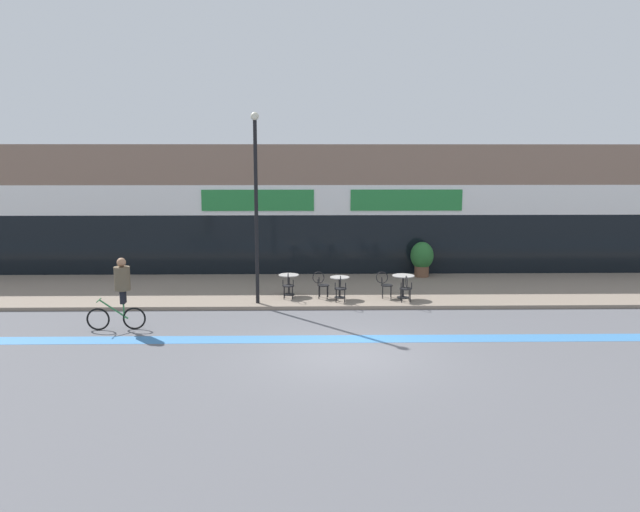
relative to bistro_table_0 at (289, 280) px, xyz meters
The scene contains 15 objects.
ground_plane 6.43m from the bistro_table_0, 75.19° to the right, with size 120.00×120.00×0.00m, color #5B5B60.
sidewalk_slab 2.03m from the bistro_table_0, 32.89° to the left, with size 40.00×5.50×0.12m, color gray.
storefront_facade 6.33m from the bistro_table_0, 74.16° to the left, with size 40.00×4.06×5.32m.
bike_lane_stripe 5.19m from the bistro_table_0, 71.49° to the right, with size 36.00×0.70×0.01m, color #3D7AB7.
bistro_table_0 is the anchor object (origin of this frame).
bistro_table_1 1.80m from the bistro_table_0, 15.70° to the right, with size 0.65×0.65×0.72m.
bistro_table_2 3.92m from the bistro_table_0, ahead, with size 0.75×0.75×0.77m.
cafe_chair_0_near 0.63m from the bistro_table_0, 90.06° to the right, with size 0.40×0.58×0.90m.
cafe_chair_1_near 2.06m from the bistro_table_0, 32.77° to the right, with size 0.43×0.59×0.90m.
cafe_chair_1_side 1.21m from the bistro_table_0, 23.32° to the right, with size 0.60×0.45×0.90m.
cafe_chair_2_near 4.05m from the bistro_table_0, 16.52° to the right, with size 0.41×0.58×0.90m.
cafe_chair_2_side 3.30m from the bistro_table_0, ahead, with size 0.59×0.44×0.90m.
planter_pot 6.09m from the bistro_table_0, 31.60° to the left, with size 0.91×0.91×1.39m.
lamp_post 3.34m from the bistro_table_0, 129.54° to the right, with size 0.26×0.26×6.11m.
cyclist_0 6.04m from the bistro_table_0, 139.92° to the right, with size 1.65×0.52×2.07m.
Camera 1 is at (-0.95, -14.91, 4.91)m, focal length 35.00 mm.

